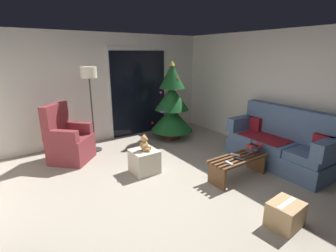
% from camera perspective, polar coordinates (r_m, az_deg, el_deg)
% --- Properties ---
extents(ground_plane, '(7.00, 7.00, 0.00)m').
position_cam_1_polar(ground_plane, '(3.87, 0.94, -15.63)').
color(ground_plane, '#9E9384').
extents(wall_back, '(5.72, 0.12, 2.50)m').
position_cam_1_polar(wall_back, '(6.10, -15.91, 8.23)').
color(wall_back, silver).
rests_on(wall_back, ground).
extents(wall_right, '(0.12, 6.00, 2.50)m').
position_cam_1_polar(wall_right, '(5.51, 26.33, 6.35)').
color(wall_right, silver).
rests_on(wall_right, ground).
extents(patio_door_frame, '(1.60, 0.02, 2.20)m').
position_cam_1_polar(patio_door_frame, '(6.46, -6.67, 7.82)').
color(patio_door_frame, silver).
rests_on(patio_door_frame, ground).
extents(patio_door_glass, '(1.50, 0.02, 2.10)m').
position_cam_1_polar(patio_door_glass, '(6.45, -6.58, 7.36)').
color(patio_door_glass, black).
rests_on(patio_door_glass, ground).
extents(couch, '(0.84, 1.96, 1.08)m').
position_cam_1_polar(couch, '(5.14, 24.21, -3.83)').
color(couch, slate).
rests_on(couch, ground).
extents(coffee_table, '(1.10, 0.40, 0.38)m').
position_cam_1_polar(coffee_table, '(4.40, 15.74, -8.33)').
color(coffee_table, brown).
rests_on(coffee_table, ground).
extents(remote_silver, '(0.05, 0.16, 0.02)m').
position_cam_1_polar(remote_silver, '(4.06, 13.80, -8.24)').
color(remote_silver, '#ADADB2').
rests_on(remote_silver, coffee_table).
extents(remote_white, '(0.10, 0.16, 0.02)m').
position_cam_1_polar(remote_white, '(4.40, 15.06, -6.33)').
color(remote_white, silver).
rests_on(remote_white, coffee_table).
extents(remote_graphite, '(0.16, 0.10, 0.02)m').
position_cam_1_polar(remote_graphite, '(4.44, 17.64, -6.36)').
color(remote_graphite, '#333338').
rests_on(remote_graphite, coffee_table).
extents(remote_black, '(0.08, 0.16, 0.02)m').
position_cam_1_polar(remote_black, '(4.24, 15.85, -7.29)').
color(remote_black, black).
rests_on(remote_black, coffee_table).
extents(book_stack, '(0.28, 0.23, 0.14)m').
position_cam_1_polar(book_stack, '(4.62, 19.02, -4.78)').
color(book_stack, '#A32D28').
rests_on(book_stack, coffee_table).
extents(cell_phone, '(0.08, 0.15, 0.01)m').
position_cam_1_polar(cell_phone, '(4.57, 19.02, -4.07)').
color(cell_phone, black).
rests_on(cell_phone, book_stack).
extents(christmas_tree, '(1.02, 1.02, 1.89)m').
position_cam_1_polar(christmas_tree, '(6.01, 0.88, 4.78)').
color(christmas_tree, '#4C1E19').
rests_on(christmas_tree, ground).
extents(armchair, '(0.97, 0.97, 1.13)m').
position_cam_1_polar(armchair, '(5.22, -21.84, -3.24)').
color(armchair, maroon).
rests_on(armchair, ground).
extents(floor_lamp, '(0.32, 0.32, 1.78)m').
position_cam_1_polar(floor_lamp, '(5.37, -17.51, 9.82)').
color(floor_lamp, '#2D2D30').
rests_on(floor_lamp, ground).
extents(ottoman, '(0.44, 0.44, 0.41)m').
position_cam_1_polar(ottoman, '(4.48, -5.41, -8.01)').
color(ottoman, beige).
rests_on(ottoman, ground).
extents(teddy_bear_honey, '(0.22, 0.21, 0.29)m').
position_cam_1_polar(teddy_bear_honey, '(4.35, -5.39, -4.10)').
color(teddy_bear_honey, tan).
rests_on(teddy_bear_honey, ottoman).
extents(cardboard_box_taped_mid_floor, '(0.43, 0.37, 0.32)m').
position_cam_1_polar(cardboard_box_taped_mid_floor, '(3.53, 25.19, -17.79)').
color(cardboard_box_taped_mid_floor, tan).
rests_on(cardboard_box_taped_mid_floor, ground).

